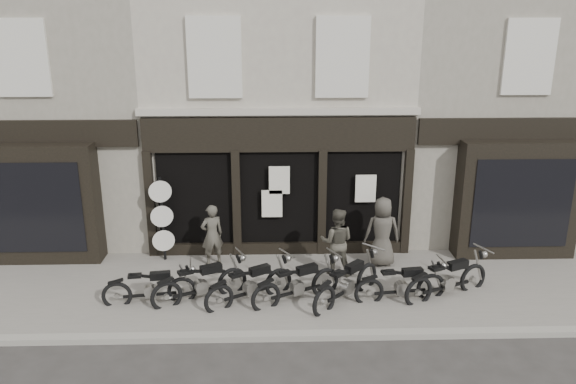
{
  "coord_description": "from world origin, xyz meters",
  "views": [
    {
      "loc": [
        -0.17,
        -11.42,
        6.35
      ],
      "look_at": [
        0.2,
        1.6,
        2.29
      ],
      "focal_mm": 35.0,
      "sensor_mm": 36.0,
      "label": 1
    }
  ],
  "objects_px": {
    "motorcycle_5": "(402,287)",
    "man_centre": "(337,242)",
    "motorcycle_0": "(151,290)",
    "motorcycle_6": "(448,282)",
    "motorcycle_3": "(297,287)",
    "man_left": "(212,235)",
    "advert_sign_post": "(163,223)",
    "motorcycle_1": "(201,286)",
    "motorcycle_2": "(251,288)",
    "man_right": "(382,232)",
    "motorcycle_4": "(347,286)"
  },
  "relations": [
    {
      "from": "man_left",
      "to": "motorcycle_3",
      "type": "bearing_deg",
      "value": 112.6
    },
    {
      "from": "motorcycle_3",
      "to": "motorcycle_5",
      "type": "xyz_separation_m",
      "value": [
        2.4,
        -0.04,
        -0.02
      ]
    },
    {
      "from": "motorcycle_5",
      "to": "motorcycle_2",
      "type": "bearing_deg",
      "value": 171.35
    },
    {
      "from": "motorcycle_1",
      "to": "motorcycle_4",
      "type": "xyz_separation_m",
      "value": [
        3.36,
        -0.1,
        0.01
      ]
    },
    {
      "from": "man_centre",
      "to": "advert_sign_post",
      "type": "relative_size",
      "value": 0.72
    },
    {
      "from": "motorcycle_3",
      "to": "motorcycle_4",
      "type": "height_order",
      "value": "motorcycle_4"
    },
    {
      "from": "motorcycle_4",
      "to": "advert_sign_post",
      "type": "distance_m",
      "value": 5.21
    },
    {
      "from": "motorcycle_0",
      "to": "man_centre",
      "type": "bearing_deg",
      "value": 8.78
    },
    {
      "from": "motorcycle_5",
      "to": "motorcycle_3",
      "type": "bearing_deg",
      "value": 170.97
    },
    {
      "from": "motorcycle_1",
      "to": "man_centre",
      "type": "distance_m",
      "value": 3.53
    },
    {
      "from": "man_centre",
      "to": "motorcycle_6",
      "type": "bearing_deg",
      "value": 164.19
    },
    {
      "from": "motorcycle_0",
      "to": "advert_sign_post",
      "type": "bearing_deg",
      "value": 84.42
    },
    {
      "from": "man_left",
      "to": "man_centre",
      "type": "height_order",
      "value": "man_centre"
    },
    {
      "from": "advert_sign_post",
      "to": "motorcycle_5",
      "type": "bearing_deg",
      "value": -34.93
    },
    {
      "from": "motorcycle_1",
      "to": "motorcycle_5",
      "type": "relative_size",
      "value": 0.98
    },
    {
      "from": "motorcycle_0",
      "to": "motorcycle_4",
      "type": "xyz_separation_m",
      "value": [
        4.5,
        0.01,
        0.04
      ]
    },
    {
      "from": "motorcycle_3",
      "to": "advert_sign_post",
      "type": "relative_size",
      "value": 0.87
    },
    {
      "from": "motorcycle_5",
      "to": "man_centre",
      "type": "relative_size",
      "value": 1.26
    },
    {
      "from": "motorcycle_1",
      "to": "motorcycle_4",
      "type": "bearing_deg",
      "value": -27.14
    },
    {
      "from": "advert_sign_post",
      "to": "motorcycle_3",
      "type": "bearing_deg",
      "value": -46.81
    },
    {
      "from": "motorcycle_4",
      "to": "motorcycle_6",
      "type": "height_order",
      "value": "motorcycle_6"
    },
    {
      "from": "motorcycle_1",
      "to": "motorcycle_2",
      "type": "relative_size",
      "value": 1.05
    },
    {
      "from": "motorcycle_0",
      "to": "man_left",
      "type": "distance_m",
      "value": 2.43
    },
    {
      "from": "motorcycle_1",
      "to": "motorcycle_2",
      "type": "height_order",
      "value": "motorcycle_1"
    },
    {
      "from": "motorcycle_5",
      "to": "man_right",
      "type": "relative_size",
      "value": 1.19
    },
    {
      "from": "motorcycle_5",
      "to": "man_left",
      "type": "relative_size",
      "value": 1.33
    },
    {
      "from": "motorcycle_3",
      "to": "man_left",
      "type": "xyz_separation_m",
      "value": [
        -2.14,
        2.02,
        0.5
      ]
    },
    {
      "from": "motorcycle_0",
      "to": "man_centre",
      "type": "height_order",
      "value": "man_centre"
    },
    {
      "from": "motorcycle_3",
      "to": "motorcycle_5",
      "type": "height_order",
      "value": "motorcycle_3"
    },
    {
      "from": "motorcycle_6",
      "to": "advert_sign_post",
      "type": "bearing_deg",
      "value": 138.3
    },
    {
      "from": "motorcycle_3",
      "to": "motorcycle_6",
      "type": "bearing_deg",
      "value": -25.79
    },
    {
      "from": "man_left",
      "to": "motorcycle_0",
      "type": "bearing_deg",
      "value": 35.33
    },
    {
      "from": "motorcycle_6",
      "to": "man_right",
      "type": "distance_m",
      "value": 2.21
    },
    {
      "from": "motorcycle_1",
      "to": "advert_sign_post",
      "type": "bearing_deg",
      "value": 93.96
    },
    {
      "from": "motorcycle_4",
      "to": "motorcycle_3",
      "type": "bearing_deg",
      "value": 134.17
    },
    {
      "from": "motorcycle_0",
      "to": "motorcycle_5",
      "type": "bearing_deg",
      "value": -8.62
    },
    {
      "from": "motorcycle_0",
      "to": "motorcycle_1",
      "type": "xyz_separation_m",
      "value": [
        1.14,
        0.11,
        0.04
      ]
    },
    {
      "from": "motorcycle_4",
      "to": "motorcycle_6",
      "type": "bearing_deg",
      "value": -42.8
    },
    {
      "from": "motorcycle_3",
      "to": "motorcycle_4",
      "type": "distance_m",
      "value": 1.15
    },
    {
      "from": "motorcycle_0",
      "to": "motorcycle_4",
      "type": "distance_m",
      "value": 4.5
    },
    {
      "from": "man_centre",
      "to": "man_right",
      "type": "bearing_deg",
      "value": -146.9
    },
    {
      "from": "motorcycle_3",
      "to": "advert_sign_post",
      "type": "height_order",
      "value": "advert_sign_post"
    },
    {
      "from": "motorcycle_2",
      "to": "man_centre",
      "type": "distance_m",
      "value": 2.57
    },
    {
      "from": "motorcycle_5",
      "to": "man_right",
      "type": "distance_m",
      "value": 2.0
    },
    {
      "from": "motorcycle_0",
      "to": "motorcycle_6",
      "type": "height_order",
      "value": "motorcycle_6"
    },
    {
      "from": "motorcycle_6",
      "to": "man_centre",
      "type": "distance_m",
      "value": 2.81
    },
    {
      "from": "motorcycle_2",
      "to": "motorcycle_5",
      "type": "distance_m",
      "value": 3.48
    },
    {
      "from": "motorcycle_5",
      "to": "man_centre",
      "type": "height_order",
      "value": "man_centre"
    },
    {
      "from": "motorcycle_0",
      "to": "motorcycle_6",
      "type": "xyz_separation_m",
      "value": [
        6.87,
        0.13,
        0.05
      ]
    },
    {
      "from": "motorcycle_1",
      "to": "man_left",
      "type": "distance_m",
      "value": 1.99
    }
  ]
}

